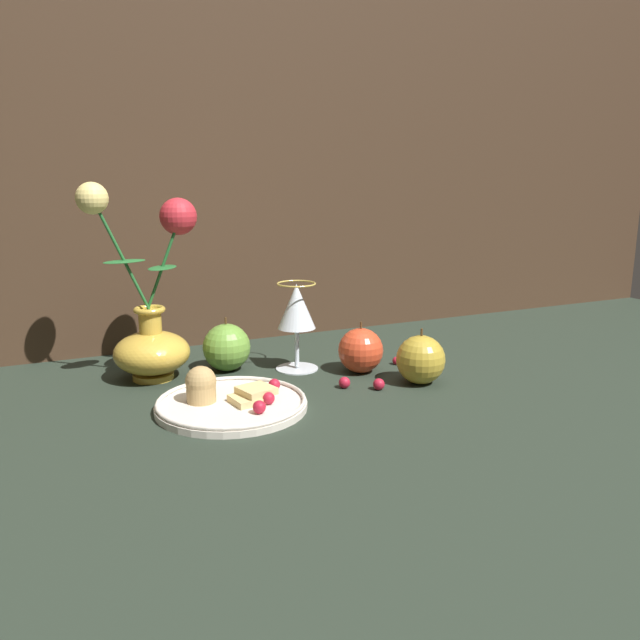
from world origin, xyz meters
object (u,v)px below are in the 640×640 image
at_px(apple_near_glass, 361,350).
at_px(apple_at_table_edge, 227,347).
at_px(wine_glass, 297,310).
at_px(apple_beside_vase, 421,360).
at_px(plate_with_pastries, 229,400).
at_px(vase, 151,320).

distance_m(apple_near_glass, apple_at_table_edge, 0.23).
bearing_deg(apple_near_glass, wine_glass, 146.18).
height_order(apple_beside_vase, apple_at_table_edge, apple_at_table_edge).
relative_size(plate_with_pastries, apple_near_glass, 2.46).
bearing_deg(apple_at_table_edge, wine_glass, -21.79).
bearing_deg(plate_with_pastries, apple_near_glass, 16.33).
relative_size(apple_beside_vase, apple_at_table_edge, 0.97).
bearing_deg(plate_with_pastries, apple_beside_vase, -3.25).
relative_size(vase, apple_at_table_edge, 3.41).
height_order(wine_glass, apple_beside_vase, wine_glass).
xyz_separation_m(vase, apple_near_glass, (0.33, -0.12, -0.06)).
distance_m(vase, apple_at_table_edge, 0.14).
bearing_deg(apple_near_glass, plate_with_pastries, -163.67).
relative_size(apple_near_glass, apple_at_table_edge, 0.95).
height_order(vase, apple_near_glass, vase).
xyz_separation_m(vase, apple_at_table_edge, (0.12, -0.01, -0.06)).
distance_m(plate_with_pastries, apple_near_glass, 0.27).
relative_size(wine_glass, apple_beside_vase, 1.67).
bearing_deg(apple_at_table_edge, apple_beside_vase, -37.07).
height_order(vase, apple_at_table_edge, vase).
bearing_deg(wine_glass, apple_at_table_edge, 158.21).
relative_size(vase, apple_beside_vase, 3.51).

